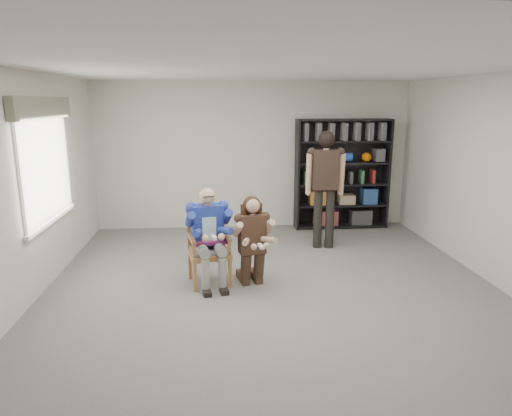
{
  "coord_description": "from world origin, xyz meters",
  "views": [
    {
      "loc": [
        -0.71,
        -5.24,
        2.44
      ],
      "look_at": [
        -0.2,
        0.6,
        1.05
      ],
      "focal_mm": 32.0,
      "sensor_mm": 36.0,
      "label": 1
    }
  ],
  "objects_px": {
    "seated_man": "(209,237)",
    "bookshelf": "(342,174)",
    "kneeling_woman": "(253,242)",
    "standing_man": "(325,191)",
    "armchair": "(209,247)"
  },
  "relations": [
    {
      "from": "seated_man",
      "to": "bookshelf",
      "type": "xyz_separation_m",
      "value": [
        2.53,
        2.65,
        0.39
      ]
    },
    {
      "from": "seated_man",
      "to": "kneeling_woman",
      "type": "bearing_deg",
      "value": -22.92
    },
    {
      "from": "standing_man",
      "to": "kneeling_woman",
      "type": "bearing_deg",
      "value": -123.55
    },
    {
      "from": "armchair",
      "to": "kneeling_woman",
      "type": "height_order",
      "value": "kneeling_woman"
    },
    {
      "from": "bookshelf",
      "to": "standing_man",
      "type": "bearing_deg",
      "value": -116.92
    },
    {
      "from": "kneeling_woman",
      "to": "bookshelf",
      "type": "distance_m",
      "value": 3.42
    },
    {
      "from": "armchair",
      "to": "bookshelf",
      "type": "distance_m",
      "value": 3.7
    },
    {
      "from": "seated_man",
      "to": "standing_man",
      "type": "height_order",
      "value": "standing_man"
    },
    {
      "from": "seated_man",
      "to": "bookshelf",
      "type": "relative_size",
      "value": 0.63
    },
    {
      "from": "armchair",
      "to": "seated_man",
      "type": "height_order",
      "value": "seated_man"
    },
    {
      "from": "seated_man",
      "to": "bookshelf",
      "type": "bearing_deg",
      "value": 35.08
    },
    {
      "from": "armchair",
      "to": "kneeling_woman",
      "type": "bearing_deg",
      "value": -22.92
    },
    {
      "from": "armchair",
      "to": "seated_man",
      "type": "xyz_separation_m",
      "value": [
        0.0,
        0.0,
        0.15
      ]
    },
    {
      "from": "armchair",
      "to": "kneeling_woman",
      "type": "distance_m",
      "value": 0.6
    },
    {
      "from": "kneeling_woman",
      "to": "armchair",
      "type": "bearing_deg",
      "value": 157.08
    }
  ]
}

